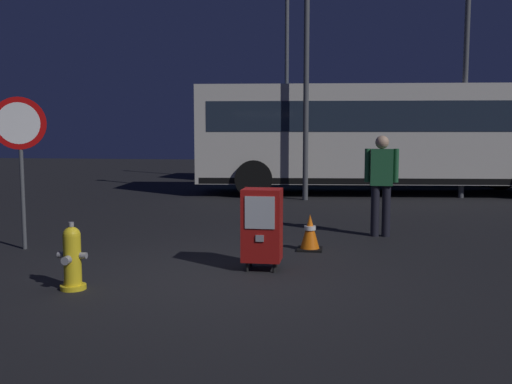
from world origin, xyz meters
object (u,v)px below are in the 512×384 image
at_px(street_light_near_left, 468,8).
at_px(street_light_far_left, 307,29).
at_px(traffic_cone, 310,233).
at_px(bus_near, 386,133).
at_px(street_light_near_right, 287,56).
at_px(newspaper_box_primary, 262,225).
at_px(pedestrian, 381,180).
at_px(bus_far, 380,133).
at_px(stop_sign, 20,141).
at_px(fire_hydrant, 72,258).

bearing_deg(street_light_near_left, street_light_far_left, -164.90).
distance_m(traffic_cone, bus_near, 8.52).
height_order(traffic_cone, street_light_near_right, street_light_near_right).
distance_m(newspaper_box_primary, bus_near, 9.83).
relative_size(pedestrian, bus_far, 0.16).
bearing_deg(newspaper_box_primary, street_light_near_right, 94.35).
distance_m(bus_far, street_light_near_right, 4.21).
bearing_deg(stop_sign, bus_near, 56.52).
bearing_deg(fire_hydrant, street_light_near_right, 86.12).
height_order(pedestrian, bus_near, bus_near).
relative_size(fire_hydrant, pedestrian, 0.45).
bearing_deg(fire_hydrant, traffic_cone, 45.65).
xyz_separation_m(pedestrian, bus_far, (0.64, 10.81, 0.76)).
distance_m(fire_hydrant, street_light_far_left, 9.87).
bearing_deg(newspaper_box_primary, bus_far, 80.44).
bearing_deg(bus_far, bus_near, -89.62).
relative_size(fire_hydrant, traffic_cone, 1.41).
xyz_separation_m(newspaper_box_primary, traffic_cone, (0.52, 1.29, -0.31)).
xyz_separation_m(fire_hydrant, pedestrian, (3.54, 3.80, 0.60)).
relative_size(fire_hydrant, street_light_near_right, 0.10).
relative_size(traffic_cone, street_light_near_left, 0.06).
xyz_separation_m(newspaper_box_primary, bus_near, (2.17, 9.52, 1.14)).
bearing_deg(fire_hydrant, bus_far, 74.04).
bearing_deg(traffic_cone, bus_far, 81.86).
distance_m(stop_sign, street_light_far_left, 8.28).
height_order(fire_hydrant, bus_near, bus_near).
relative_size(pedestrian, street_light_near_right, 0.22).
bearing_deg(street_light_near_left, newspaper_box_primary, -115.22).
xyz_separation_m(pedestrian, traffic_cone, (-1.09, -1.30, -0.69)).
height_order(traffic_cone, bus_far, bus_far).
xyz_separation_m(pedestrian, street_light_near_right, (-2.59, 10.18, 3.39)).
bearing_deg(stop_sign, street_light_near_right, 77.46).
bearing_deg(stop_sign, street_light_near_left, 45.87).
bearing_deg(bus_near, street_light_near_right, 128.17).
distance_m(fire_hydrant, newspaper_box_primary, 2.28).
height_order(bus_near, street_light_near_right, street_light_near_right).
relative_size(traffic_cone, street_light_near_right, 0.07).
xyz_separation_m(fire_hydrant, street_light_near_right, (0.95, 13.99, 3.98)).
distance_m(pedestrian, bus_near, 6.99).
relative_size(street_light_near_left, street_light_far_left, 1.16).
relative_size(fire_hydrant, street_light_near_left, 0.09).
relative_size(newspaper_box_primary, pedestrian, 0.61).
xyz_separation_m(fire_hydrant, street_light_far_left, (1.96, 8.83, 3.95)).
bearing_deg(bus_near, traffic_cone, -107.18).
relative_size(bus_far, street_light_far_left, 1.42).
relative_size(stop_sign, street_light_far_left, 0.30).
distance_m(newspaper_box_primary, street_light_near_right, 13.35).
height_order(pedestrian, street_light_far_left, street_light_far_left).
xyz_separation_m(bus_far, street_light_near_left, (1.85, -4.69, 3.21)).
bearing_deg(bus_near, fire_hydrant, -116.74).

